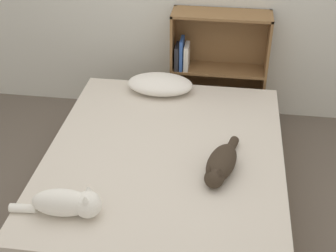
{
  "coord_description": "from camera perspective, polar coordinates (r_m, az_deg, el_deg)",
  "views": [
    {
      "loc": [
        0.35,
        -2.34,
        2.2
      ],
      "look_at": [
        0.0,
        0.14,
        0.53
      ],
      "focal_mm": 50.0,
      "sensor_mm": 36.0,
      "label": 1
    }
  ],
  "objects": [
    {
      "name": "pillow",
      "position": [
        3.56,
        -0.96,
        5.12
      ],
      "size": [
        0.5,
        0.3,
        0.14
      ],
      "color": "white",
      "rests_on": "bed"
    },
    {
      "name": "cat_light",
      "position": [
        2.54,
        -12.01,
        -9.2
      ],
      "size": [
        0.5,
        0.16,
        0.17
      ],
      "rotation": [
        0.0,
        0.0,
        0.08
      ],
      "color": "white",
      "rests_on": "bed"
    },
    {
      "name": "ground_plane",
      "position": [
        3.24,
        -0.34,
        -9.18
      ],
      "size": [
        8.0,
        8.0,
        0.0
      ],
      "primitive_type": "plane",
      "color": "brown"
    },
    {
      "name": "cat_dark",
      "position": [
        2.77,
        6.46,
        -4.65
      ],
      "size": [
        0.24,
        0.51,
        0.14
      ],
      "rotation": [
        0.0,
        0.0,
        4.47
      ],
      "color": "#33281E",
      "rests_on": "bed"
    },
    {
      "name": "bed",
      "position": [
        3.1,
        -0.36,
        -6.31
      ],
      "size": [
        1.53,
        1.84,
        0.43
      ],
      "color": "#99754C",
      "rests_on": "ground_plane"
    },
    {
      "name": "bookshelf",
      "position": [
        3.9,
        5.85,
        7.36
      ],
      "size": [
        0.77,
        0.26,
        0.95
      ],
      "color": "brown",
      "rests_on": "ground_plane"
    }
  ]
}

